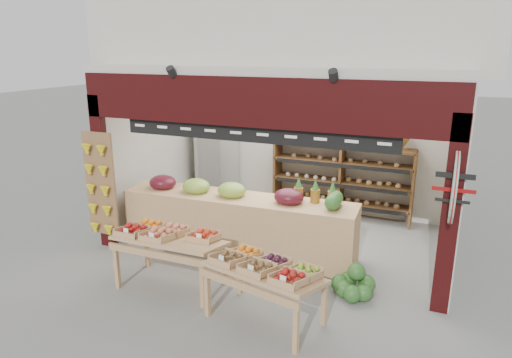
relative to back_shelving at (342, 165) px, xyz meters
The scene contains 11 objects.
ground 2.37m from the back_shelving, 110.36° to the right, with size 60.00×60.00×0.00m, color slate.
shop_structure 2.93m from the back_shelving, 154.15° to the right, with size 6.36×5.12×5.40m.
banana_board 4.67m from the back_shelving, 137.76° to the right, with size 0.60×0.15×1.80m.
gift_sign 3.77m from the back_shelving, 57.02° to the right, with size 0.04×0.93×0.92m.
back_shelving is the anchor object (origin of this frame).
refrigerator 2.80m from the back_shelving, behind, with size 0.71×0.71×1.83m, color silver.
cardboard_stack 2.86m from the back_shelving, 140.12° to the right, with size 0.97×0.71×0.61m.
mid_counter 2.76m from the back_shelving, 117.38° to the right, with size 4.01×0.93×1.23m.
display_table_left 4.18m from the back_shelving, 114.51° to the right, with size 1.53×0.87×0.98m.
display_table_right 4.15m from the back_shelving, 90.58° to the right, with size 1.59×1.10×0.94m.
watermelon_pile 3.34m from the back_shelving, 74.12° to the right, with size 0.62×0.62×0.48m.
Camera 1 is at (2.57, -6.96, 3.38)m, focal length 32.00 mm.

